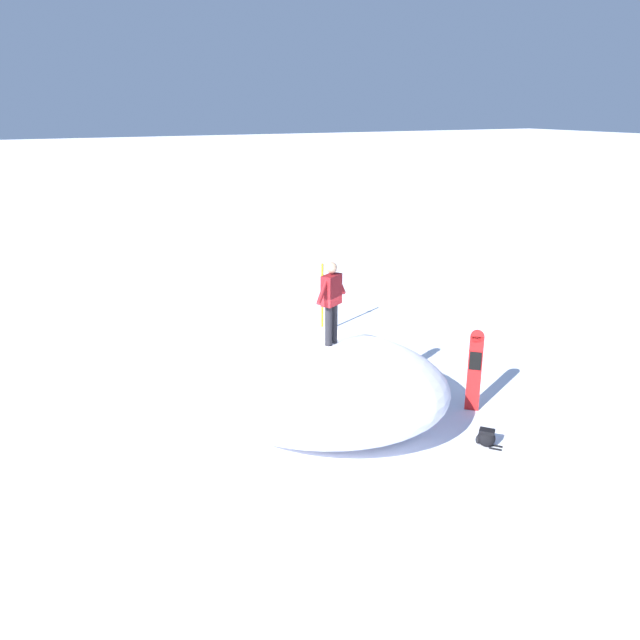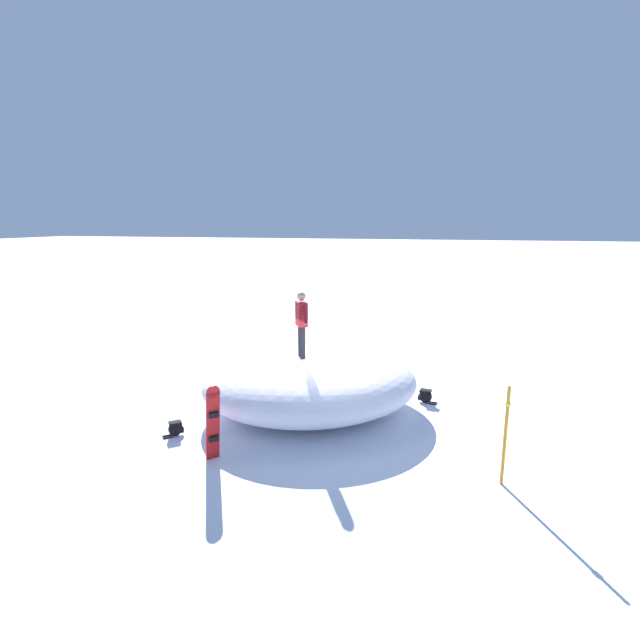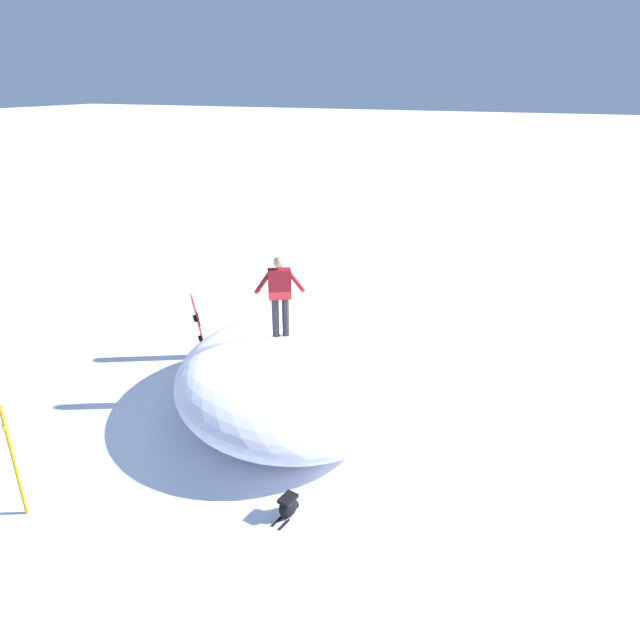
{
  "view_description": "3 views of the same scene",
  "coord_description": "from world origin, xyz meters",
  "px_view_note": "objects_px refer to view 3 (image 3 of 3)",
  "views": [
    {
      "loc": [
        -11.37,
        5.87,
        6.03
      ],
      "look_at": [
        -0.8,
        0.52,
        2.14
      ],
      "focal_mm": 37.12,
      "sensor_mm": 36.0,
      "label": 1
    },
    {
      "loc": [
        2.8,
        -10.67,
        4.87
      ],
      "look_at": [
        -0.09,
        0.06,
        2.53
      ],
      "focal_mm": 26.44,
      "sensor_mm": 36.0,
      "label": 2
    },
    {
      "loc": [
        8.59,
        5.05,
        6.28
      ],
      "look_at": [
        -0.65,
        1.0,
        1.99
      ],
      "focal_mm": 31.86,
      "sensor_mm": 36.0,
      "label": 3
    }
  ],
  "objects_px": {
    "backpack_far": "(288,506)",
    "backpack_near": "(260,334)",
    "trail_marker_pole": "(14,459)",
    "snowboarder_standing": "(280,292)",
    "snowboard_primary_upright": "(198,325)"
  },
  "relations": [
    {
      "from": "trail_marker_pole",
      "to": "backpack_far",
      "type": "bearing_deg",
      "value": 112.83
    },
    {
      "from": "backpack_near",
      "to": "trail_marker_pole",
      "type": "bearing_deg",
      "value": -1.78
    },
    {
      "from": "backpack_far",
      "to": "snowboarder_standing",
      "type": "bearing_deg",
      "value": -151.44
    },
    {
      "from": "backpack_far",
      "to": "trail_marker_pole",
      "type": "relative_size",
      "value": 0.28
    },
    {
      "from": "snowboarder_standing",
      "to": "snowboard_primary_upright",
      "type": "relative_size",
      "value": 0.98
    },
    {
      "from": "snowboarder_standing",
      "to": "snowboard_primary_upright",
      "type": "height_order",
      "value": "snowboarder_standing"
    },
    {
      "from": "backpack_far",
      "to": "backpack_near",
      "type": "bearing_deg",
      "value": -146.81
    },
    {
      "from": "snowboard_primary_upright",
      "to": "backpack_far",
      "type": "relative_size",
      "value": 3.06
    },
    {
      "from": "snowboarder_standing",
      "to": "snowboard_primary_upright",
      "type": "xyz_separation_m",
      "value": [
        -1.03,
        -2.78,
        -1.61
      ]
    },
    {
      "from": "snowboarder_standing",
      "to": "backpack_far",
      "type": "xyz_separation_m",
      "value": [
        3.01,
        1.64,
        -2.28
      ]
    },
    {
      "from": "backpack_near",
      "to": "backpack_far",
      "type": "relative_size",
      "value": 0.87
    },
    {
      "from": "backpack_near",
      "to": "backpack_far",
      "type": "distance_m",
      "value": 6.53
    },
    {
      "from": "backpack_near",
      "to": "snowboard_primary_upright",
      "type": "bearing_deg",
      "value": -30.64
    },
    {
      "from": "backpack_far",
      "to": "trail_marker_pole",
      "type": "distance_m",
      "value": 4.2
    },
    {
      "from": "trail_marker_pole",
      "to": "backpack_near",
      "type": "bearing_deg",
      "value": 178.22
    }
  ]
}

